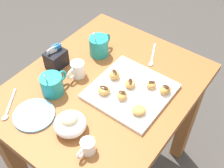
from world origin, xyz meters
TOP-DOWN VIEW (x-y plane):
  - dining_table at (0.00, 0.00)m, footprint 0.86×0.70m
  - pastry_plate_square at (0.04, -0.11)m, footprint 0.31×0.31m
  - coffee_mug_teal_left at (-0.15, 0.14)m, footprint 0.13×0.09m
  - coffee_mug_teal_right at (0.15, 0.14)m, footprint 0.13×0.09m
  - cream_pitcher_white at (-0.02, 0.13)m, footprint 0.10×0.06m
  - sugar_caddy at (-0.03, 0.25)m, footprint 0.09×0.07m
  - ice_cream_bowl at (-0.25, -0.04)m, footprint 0.12×0.12m
  - chocolate_sauce_pitcher at (-0.28, -0.15)m, footprint 0.09×0.05m
  - saucer_sky_left at (-0.28, 0.12)m, footprint 0.16×0.16m
  - loose_spoon_near_saucer at (-0.32, 0.22)m, footprint 0.14×0.10m
  - loose_spoon_by_plate at (0.28, -0.07)m, footprint 0.15×0.07m
  - beignet_0 at (-0.02, -0.11)m, footprint 0.06×0.06m
  - chocolate_drizzle_0 at (-0.02, -0.11)m, footprint 0.02×0.03m
  - beignet_1 at (-0.04, -0.20)m, footprint 0.07×0.07m
  - beignet_2 at (0.11, -0.23)m, footprint 0.06×0.05m
  - chocolate_drizzle_2 at (0.11, -0.23)m, footprint 0.02×0.03m
  - beignet_3 at (0.05, -0.10)m, footprint 0.06×0.06m
  - chocolate_drizzle_3 at (0.05, -0.10)m, footprint 0.04×0.03m
  - beignet_4 at (-0.04, -0.04)m, footprint 0.07×0.07m
  - chocolate_drizzle_4 at (-0.04, -0.04)m, footprint 0.02×0.04m
  - beignet_5 at (0.05, -0.02)m, footprint 0.05×0.05m
  - chocolate_drizzle_5 at (0.05, -0.02)m, footprint 0.03×0.04m
  - beignet_6 at (0.10, -0.17)m, footprint 0.06×0.06m
  - chocolate_drizzle_6 at (0.10, -0.17)m, footprint 0.03×0.03m

SIDE VIEW (x-z plane):
  - dining_table at x=0.00m, z-range 0.21..0.96m
  - loose_spoon_near_saucer at x=-0.32m, z-range 0.75..0.76m
  - loose_spoon_by_plate at x=0.28m, z-range 0.75..0.76m
  - saucer_sky_left at x=-0.28m, z-range 0.75..0.76m
  - pastry_plate_square at x=0.04m, z-range 0.75..0.77m
  - beignet_1 at x=-0.04m, z-range 0.77..0.80m
  - chocolate_sauce_pitcher at x=-0.28m, z-range 0.75..0.81m
  - beignet_0 at x=-0.02m, z-range 0.77..0.80m
  - beignet_6 at x=0.10m, z-range 0.77..0.80m
  - beignet_3 at x=0.05m, z-range 0.77..0.80m
  - beignet_4 at x=-0.04m, z-range 0.77..0.80m
  - beignet_2 at x=0.11m, z-range 0.77..0.80m
  - beignet_5 at x=0.05m, z-range 0.77..0.80m
  - ice_cream_bowl at x=-0.25m, z-range 0.74..0.83m
  - cream_pitcher_white at x=-0.02m, z-range 0.75..0.83m
  - sugar_caddy at x=-0.03m, z-range 0.74..0.85m
  - coffee_mug_teal_left at x=-0.15m, z-range 0.73..0.86m
  - chocolate_drizzle_0 at x=-0.02m, z-range 0.80..0.80m
  - chocolate_drizzle_6 at x=0.10m, z-range 0.80..0.80m
  - chocolate_drizzle_3 at x=0.05m, z-range 0.80..0.80m
  - chocolate_drizzle_4 at x=-0.04m, z-range 0.80..0.80m
  - coffee_mug_teal_right at x=0.15m, z-range 0.73..0.87m
  - chocolate_drizzle_2 at x=0.11m, z-range 0.80..0.81m
  - chocolate_drizzle_5 at x=0.05m, z-range 0.80..0.81m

